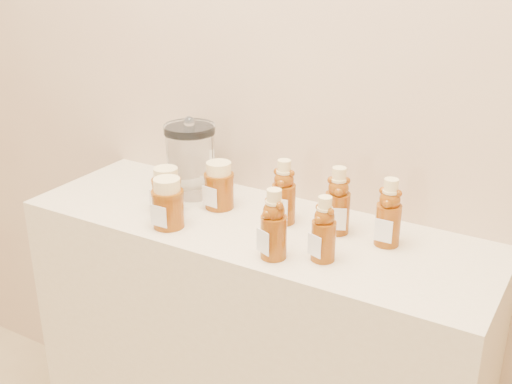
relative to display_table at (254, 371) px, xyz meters
The scene contains 11 objects.
wall_back 0.92m from the display_table, 90.00° to the left, with size 3.50×0.02×2.70m, color tan.
display_table is the anchor object (origin of this frame).
bear_bottle_back_left 0.55m from the display_table, 36.84° to the left, with size 0.06×0.06×0.18m, color #682E08, non-canonical shape.
bear_bottle_back_mid 0.58m from the display_table, 17.01° to the left, with size 0.06×0.06×0.19m, color #682E08, non-canonical shape.
bear_bottle_back_right 0.63m from the display_table, 10.40° to the left, with size 0.06×0.06×0.18m, color #682E08, non-canonical shape.
bear_bottle_front_left 0.57m from the display_table, 45.52° to the right, with size 0.06×0.06×0.18m, color #682E08, non-canonical shape.
bear_bottle_front_right 0.59m from the display_table, 20.22° to the right, with size 0.06×0.06×0.17m, color #682E08, non-canonical shape.
honey_jar_left 0.56m from the display_table, 167.20° to the right, with size 0.08×0.08×0.12m, color #682E08, non-canonical shape.
honey_jar_back 0.53m from the display_table, 162.71° to the left, with size 0.08×0.08×0.12m, color #682E08, non-canonical shape.
honey_jar_front 0.55m from the display_table, 145.00° to the right, with size 0.08×0.08×0.13m, color #682E08, non-canonical shape.
glass_canister 0.61m from the display_table, 161.85° to the left, with size 0.14×0.14×0.21m, color white, non-canonical shape.
Camera 1 is at (0.73, 0.31, 1.58)m, focal length 45.00 mm.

